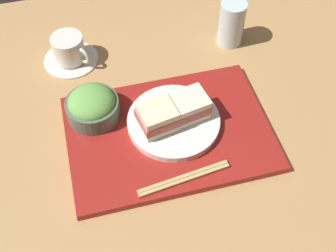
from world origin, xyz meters
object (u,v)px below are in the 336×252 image
Objects in this scene: sandwich_near at (158,118)px; salad_bowl at (92,106)px; chopsticks_pair at (184,179)px; coffee_cup at (69,51)px; sandwich_far at (189,106)px; drinking_glass at (231,23)px; sandwich_plate at (174,122)px.

salad_bowl reaches higher than sandwich_near.
salad_bowl is at bearing 125.65° from chopsticks_pair.
salad_bowl is 19.95cm from coffee_cup.
sandwich_far is 0.63× the size of coffee_cup.
drinking_glass reaches higher than salad_bowl.
sandwich_plate is 2.38× the size of sandwich_far.
sandwich_plate is at bearing 83.67° from chopsticks_pair.
sandwich_far is at bearing 12.16° from sandwich_plate.
chopsticks_pair is at bearing -54.35° from salad_bowl.
sandwich_far reaches higher than chopsticks_pair.
drinking_glass reaches higher than sandwich_plate.
sandwich_near reaches higher than sandwich_plate.
sandwich_far is 0.72× the size of drinking_glass.
salad_bowl is (-12.26, 7.26, -1.02)cm from sandwich_near.
salad_bowl reaches higher than sandwich_plate.
chopsticks_pair is at bearing -121.02° from drinking_glass.
salad_bowl reaches higher than sandwich_far.
sandwich_near is at bearing -167.84° from sandwich_plate.
sandwich_near is at bearing 99.19° from chopsticks_pair.
sandwich_near is 7.26cm from sandwich_far.
chopsticks_pair is at bearing -66.62° from coffee_cup.
coffee_cup is (-18.63, 26.16, 0.57)cm from sandwich_plate.
coffee_cup is at bearing 131.13° from sandwich_far.
drinking_glass reaches higher than sandwich_far.
chopsticks_pair is (-1.49, -13.46, -0.44)cm from sandwich_plate.
salad_bowl is at bearing 149.36° from sandwich_near.
sandwich_plate is 1.04× the size of chopsticks_pair.
sandwich_plate is 13.55cm from chopsticks_pair.
sandwich_near is 0.77× the size of salad_bowl.
sandwich_near is 1.05× the size of sandwich_far.
sandwich_near is 13.42cm from chopsticks_pair.
sandwich_plate is 1.49× the size of coffee_cup.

